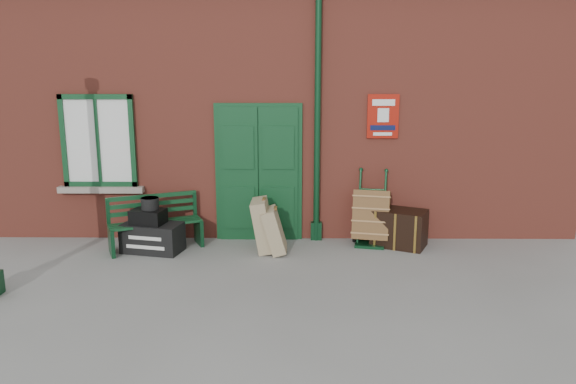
{
  "coord_description": "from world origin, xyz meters",
  "views": [
    {
      "loc": [
        0.28,
        -7.56,
        2.82
      ],
      "look_at": [
        0.19,
        0.6,
        1.0
      ],
      "focal_mm": 35.0,
      "sensor_mm": 36.0,
      "label": 1
    }
  ],
  "objects_px": {
    "bench": "(155,221)",
    "porter_trolley": "(371,216)",
    "dark_trunk": "(399,228)",
    "houdini_trunk": "(153,237)"
  },
  "relations": [
    {
      "from": "houdini_trunk",
      "to": "porter_trolley",
      "type": "bearing_deg",
      "value": 20.06
    },
    {
      "from": "porter_trolley",
      "to": "dark_trunk",
      "type": "distance_m",
      "value": 0.48
    },
    {
      "from": "houdini_trunk",
      "to": "dark_trunk",
      "type": "bearing_deg",
      "value": 17.58
    },
    {
      "from": "bench",
      "to": "dark_trunk",
      "type": "relative_size",
      "value": 1.8
    },
    {
      "from": "houdini_trunk",
      "to": "porter_trolley",
      "type": "height_order",
      "value": "porter_trolley"
    },
    {
      "from": "bench",
      "to": "porter_trolley",
      "type": "xyz_separation_m",
      "value": [
        3.45,
        0.26,
        0.02
      ]
    },
    {
      "from": "dark_trunk",
      "to": "bench",
      "type": "bearing_deg",
      "value": -153.09
    },
    {
      "from": "houdini_trunk",
      "to": "porter_trolley",
      "type": "distance_m",
      "value": 3.49
    },
    {
      "from": "porter_trolley",
      "to": "dark_trunk",
      "type": "bearing_deg",
      "value": -2.99
    },
    {
      "from": "bench",
      "to": "houdini_trunk",
      "type": "distance_m",
      "value": 0.28
    }
  ]
}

